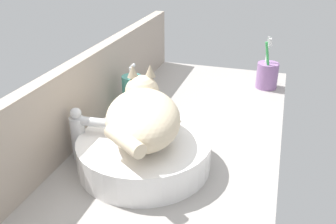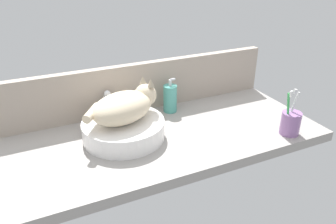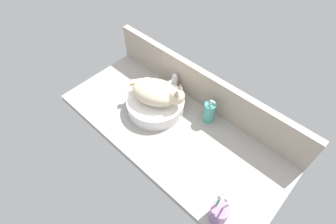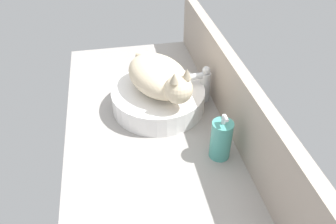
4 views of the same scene
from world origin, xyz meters
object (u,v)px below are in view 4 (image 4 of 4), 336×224
Objects in this scene: cat at (160,77)px; soap_dispenser at (221,140)px; faucet at (202,83)px; sink_basin at (158,98)px.

cat is 2.00× the size of soap_dispenser.
soap_dispenser is at bearing -4.23° from faucet.
soap_dispenser reaches higher than faucet.
cat is 28.90cm from soap_dispenser.
soap_dispenser is (24.90, 12.98, -6.81)cm from cat.
sink_basin is 2.03× the size of soap_dispenser.
sink_basin is 9.51cm from cat.
cat is 2.29× the size of faucet.
soap_dispenser is (27.20, -2.01, -1.06)cm from faucet.
cat is (1.24, 0.58, 9.41)cm from sink_basin.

